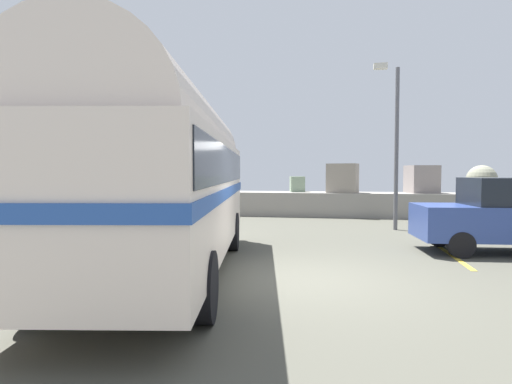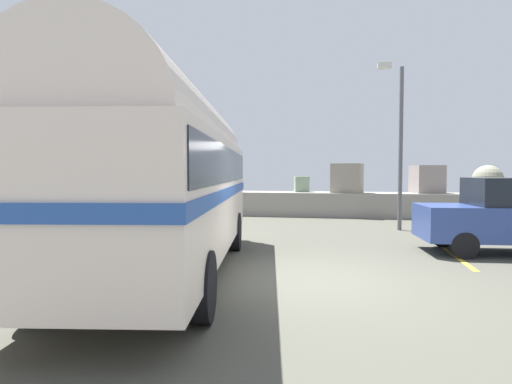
% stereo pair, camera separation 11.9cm
% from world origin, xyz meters
% --- Properties ---
extents(ground, '(32.00, 26.00, 0.02)m').
position_xyz_m(ground, '(0.00, 0.00, 0.01)').
color(ground, '#4B4B41').
extents(breakwater, '(31.36, 2.01, 2.45)m').
position_xyz_m(breakwater, '(-0.04, 11.78, 0.73)').
color(breakwater, gray).
rests_on(breakwater, ground).
extents(vintage_coach, '(3.79, 8.86, 3.70)m').
position_xyz_m(vintage_coach, '(-2.59, -0.08, 2.05)').
color(vintage_coach, black).
rests_on(vintage_coach, ground).
extents(second_coach, '(4.25, 8.90, 3.70)m').
position_xyz_m(second_coach, '(-6.95, 1.26, 2.05)').
color(second_coach, black).
rests_on(second_coach, ground).
extents(parked_car_nearest, '(4.23, 2.05, 1.86)m').
position_xyz_m(parked_car_nearest, '(4.79, 3.53, 0.97)').
color(parked_car_nearest, black).
rests_on(parked_car_nearest, ground).
extents(lamp_post, '(0.93, 0.86, 5.60)m').
position_xyz_m(lamp_post, '(2.64, 7.34, 3.20)').
color(lamp_post, '#5B5B60').
rests_on(lamp_post, ground).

